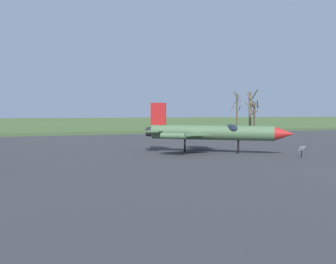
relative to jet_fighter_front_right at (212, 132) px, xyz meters
The scene contains 7 objects.
asphalt_apron 3.62m from the jet_fighter_front_right, 57.24° to the left, with size 109.02×62.74×0.05m, color #333335.
grass_verge_strip 40.06m from the jet_fighter_front_right, 87.59° to the left, with size 169.02×12.00×0.06m, color #3B4E28.
jet_fighter_front_right is the anchor object (origin of this frame).
info_placard_front_right 8.01m from the jet_fighter_front_right, 56.26° to the right, with size 0.51×0.31×0.93m.
bare_tree_left_of_center 57.31m from the jet_fighter_front_right, 55.02° to the left, with size 2.21×2.66×8.62m.
bare_tree_center 57.18m from the jet_fighter_front_right, 51.20° to the left, with size 3.19×3.22×7.10m.
bare_tree_right_of_center 60.98m from the jet_fighter_front_right, 52.26° to the left, with size 2.46×2.61×9.16m.
Camera 1 is at (-20.18, -16.41, 3.58)m, focal length 44.66 mm.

